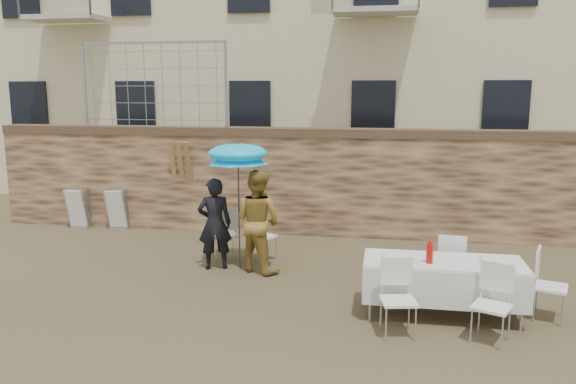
% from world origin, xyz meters
% --- Properties ---
extents(ground, '(80.00, 80.00, 0.00)m').
position_xyz_m(ground, '(0.00, 0.00, 0.00)').
color(ground, brown).
rests_on(ground, ground).
extents(stone_wall, '(13.00, 0.50, 2.20)m').
position_xyz_m(stone_wall, '(0.00, 5.00, 1.10)').
color(stone_wall, brown).
rests_on(stone_wall, ground).
extents(chain_link_fence, '(3.20, 0.06, 1.80)m').
position_xyz_m(chain_link_fence, '(-3.00, 5.00, 3.10)').
color(chain_link_fence, gray).
rests_on(chain_link_fence, stone_wall).
extents(man_suit, '(0.66, 0.54, 1.57)m').
position_xyz_m(man_suit, '(-0.89, 2.35, 0.79)').
color(man_suit, black).
rests_on(man_suit, ground).
extents(woman_dress, '(1.04, 0.96, 1.73)m').
position_xyz_m(woman_dress, '(-0.14, 2.35, 0.86)').
color(woman_dress, gold).
rests_on(woman_dress, ground).
extents(umbrella, '(1.04, 1.04, 2.03)m').
position_xyz_m(umbrella, '(-0.49, 2.45, 1.92)').
color(umbrella, '#3F3F44').
rests_on(umbrella, ground).
extents(couple_chair_left, '(0.64, 0.64, 0.96)m').
position_xyz_m(couple_chair_left, '(-0.89, 2.90, 0.48)').
color(couple_chair_left, white).
rests_on(couple_chair_left, ground).
extents(couple_chair_right, '(0.65, 0.65, 0.96)m').
position_xyz_m(couple_chair_right, '(-0.19, 2.90, 0.48)').
color(couple_chair_right, white).
rests_on(couple_chair_right, ground).
extents(banquet_table, '(2.10, 0.85, 0.78)m').
position_xyz_m(banquet_table, '(2.74, 0.91, 0.73)').
color(banquet_table, silver).
rests_on(banquet_table, ground).
extents(soda_bottle, '(0.09, 0.09, 0.26)m').
position_xyz_m(soda_bottle, '(2.54, 0.76, 0.91)').
color(soda_bottle, red).
rests_on(soda_bottle, banquet_table).
extents(table_chair_front_left, '(0.56, 0.56, 0.96)m').
position_xyz_m(table_chair_front_left, '(2.14, 0.16, 0.48)').
color(table_chair_front_left, white).
rests_on(table_chair_front_left, ground).
extents(table_chair_front_right, '(0.63, 0.63, 0.96)m').
position_xyz_m(table_chair_front_right, '(3.24, 0.16, 0.48)').
color(table_chair_front_right, white).
rests_on(table_chair_front_right, ground).
extents(table_chair_back, '(0.54, 0.54, 0.96)m').
position_xyz_m(table_chair_back, '(2.94, 1.71, 0.48)').
color(table_chair_back, white).
rests_on(table_chair_back, ground).
extents(table_chair_side, '(0.61, 0.61, 0.96)m').
position_xyz_m(table_chair_side, '(4.14, 1.01, 0.48)').
color(table_chair_side, white).
rests_on(table_chair_side, ground).
extents(chair_stack_left, '(0.46, 0.40, 0.92)m').
position_xyz_m(chair_stack_left, '(-4.71, 4.73, 0.46)').
color(chair_stack_left, white).
rests_on(chair_stack_left, ground).
extents(chair_stack_right, '(0.46, 0.32, 0.92)m').
position_xyz_m(chair_stack_right, '(-3.81, 4.73, 0.46)').
color(chair_stack_right, white).
rests_on(chair_stack_right, ground).
extents(wood_planks, '(0.70, 0.20, 2.00)m').
position_xyz_m(wood_planks, '(-2.21, 4.80, 1.00)').
color(wood_planks, '#A37749').
rests_on(wood_planks, ground).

